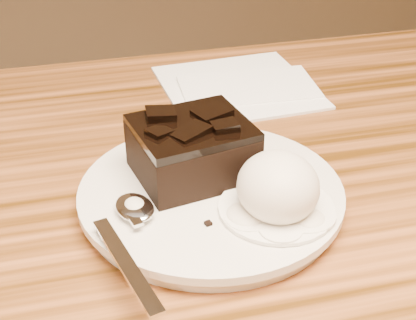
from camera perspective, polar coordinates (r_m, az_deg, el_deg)
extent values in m
cylinder|color=silver|center=(0.53, 0.27, -3.39)|extent=(0.22, 0.22, 0.02)
cube|color=black|center=(0.53, -1.44, 0.66)|extent=(0.11, 0.10, 0.04)
ellipsoid|color=#EFE3CF|center=(0.49, 6.37, -2.43)|extent=(0.06, 0.07, 0.05)
cylinder|color=white|center=(0.50, 6.23, -4.47)|extent=(0.09, 0.09, 0.00)
cube|color=white|center=(0.74, 2.71, 6.75)|extent=(0.18, 0.18, 0.01)
cube|color=black|center=(0.53, -3.99, -1.90)|extent=(0.01, 0.01, 0.00)
cube|color=black|center=(0.48, 0.02, -5.78)|extent=(0.01, 0.01, 0.00)
cube|color=black|center=(0.48, 5.26, -6.22)|extent=(0.01, 0.01, 0.00)
cube|color=black|center=(0.51, -2.76, -3.89)|extent=(0.01, 0.01, 0.00)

